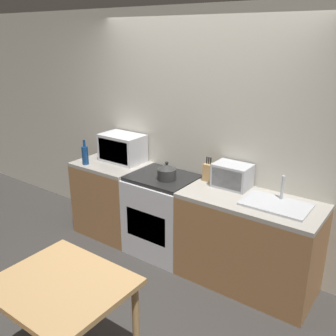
{
  "coord_description": "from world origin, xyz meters",
  "views": [
    {
      "loc": [
        1.97,
        -2.21,
        2.32
      ],
      "look_at": [
        -0.11,
        0.66,
        1.05
      ],
      "focal_mm": 40.0,
      "sensor_mm": 36.0,
      "label": 1
    }
  ],
  "objects_px": {
    "kettle": "(167,172)",
    "toaster_oven": "(232,176)",
    "microwave": "(122,148)",
    "bottle": "(85,155)",
    "dining_table": "(62,296)",
    "stove_range": "(163,214)"
  },
  "relations": [
    {
      "from": "kettle",
      "to": "toaster_oven",
      "type": "height_order",
      "value": "toaster_oven"
    },
    {
      "from": "kettle",
      "to": "dining_table",
      "type": "distance_m",
      "value": 1.73
    },
    {
      "from": "bottle",
      "to": "toaster_oven",
      "type": "distance_m",
      "value": 1.73
    },
    {
      "from": "kettle",
      "to": "microwave",
      "type": "distance_m",
      "value": 0.8
    },
    {
      "from": "stove_range",
      "to": "toaster_oven",
      "type": "bearing_deg",
      "value": 12.75
    },
    {
      "from": "stove_range",
      "to": "toaster_oven",
      "type": "height_order",
      "value": "toaster_oven"
    },
    {
      "from": "kettle",
      "to": "dining_table",
      "type": "height_order",
      "value": "kettle"
    },
    {
      "from": "bottle",
      "to": "toaster_oven",
      "type": "bearing_deg",
      "value": 12.51
    },
    {
      "from": "toaster_oven",
      "to": "dining_table",
      "type": "bearing_deg",
      "value": -98.83
    },
    {
      "from": "microwave",
      "to": "toaster_oven",
      "type": "bearing_deg",
      "value": 1.67
    },
    {
      "from": "microwave",
      "to": "bottle",
      "type": "bearing_deg",
      "value": -129.63
    },
    {
      "from": "kettle",
      "to": "microwave",
      "type": "height_order",
      "value": "microwave"
    },
    {
      "from": "stove_range",
      "to": "dining_table",
      "type": "relative_size",
      "value": 1.04
    },
    {
      "from": "stove_range",
      "to": "toaster_oven",
      "type": "xyz_separation_m",
      "value": [
        0.72,
        0.16,
        0.57
      ]
    },
    {
      "from": "kettle",
      "to": "microwave",
      "type": "relative_size",
      "value": 0.39
    },
    {
      "from": "stove_range",
      "to": "toaster_oven",
      "type": "relative_size",
      "value": 2.52
    },
    {
      "from": "microwave",
      "to": "toaster_oven",
      "type": "xyz_separation_m",
      "value": [
        1.41,
        0.04,
        -0.05
      ]
    },
    {
      "from": "kettle",
      "to": "bottle",
      "type": "height_order",
      "value": "bottle"
    },
    {
      "from": "microwave",
      "to": "bottle",
      "type": "relative_size",
      "value": 1.72
    },
    {
      "from": "microwave",
      "to": "bottle",
      "type": "distance_m",
      "value": 0.43
    },
    {
      "from": "stove_range",
      "to": "bottle",
      "type": "bearing_deg",
      "value": -167.66
    },
    {
      "from": "stove_range",
      "to": "dining_table",
      "type": "height_order",
      "value": "stove_range"
    }
  ]
}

